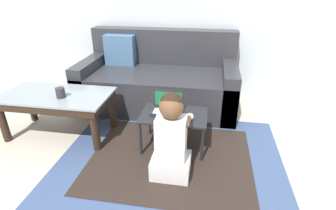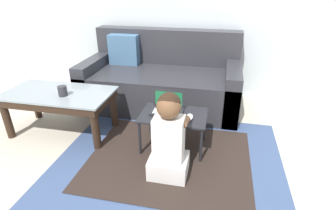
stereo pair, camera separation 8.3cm
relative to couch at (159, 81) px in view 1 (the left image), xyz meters
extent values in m
plane|color=beige|center=(0.20, -1.03, -0.29)|extent=(16.00, 16.00, 0.00)
cube|color=#3D517A|center=(0.32, -1.09, -0.29)|extent=(1.87, 1.52, 0.01)
cube|color=#2D231E|center=(0.32, -1.09, -0.28)|extent=(1.35, 1.10, 0.00)
cube|color=#2D2D33|center=(0.01, -0.06, -0.08)|extent=(1.78, 0.91, 0.42)
cube|color=#2D2D33|center=(0.01, 0.30, 0.34)|extent=(1.78, 0.20, 0.42)
cube|color=#2D2D33|center=(-0.80, -0.06, -0.02)|extent=(0.16, 0.91, 0.54)
cube|color=#2D2D33|center=(0.82, -0.06, -0.02)|extent=(0.16, 0.91, 0.54)
cube|color=#426689|center=(-0.50, 0.13, 0.31)|extent=(0.36, 0.14, 0.36)
cube|color=gray|center=(-0.80, -0.86, 0.13)|extent=(1.01, 0.52, 0.02)
cube|color=black|center=(-0.80, -0.86, 0.08)|extent=(0.97, 0.50, 0.07)
cylinder|color=black|center=(-1.25, -1.06, -0.09)|extent=(0.07, 0.07, 0.41)
cylinder|color=black|center=(-0.35, -1.06, -0.09)|extent=(0.07, 0.07, 0.41)
cylinder|color=black|center=(-1.25, -0.65, -0.09)|extent=(0.07, 0.07, 0.41)
cylinder|color=black|center=(-0.35, -0.65, -0.09)|extent=(0.07, 0.07, 0.41)
cube|color=black|center=(0.32, -0.91, 0.04)|extent=(0.57, 0.38, 0.02)
cylinder|color=black|center=(0.06, -1.07, -0.13)|extent=(0.02, 0.02, 0.32)
cylinder|color=black|center=(0.58, -1.07, -0.13)|extent=(0.02, 0.02, 0.32)
cylinder|color=black|center=(0.06, -0.74, -0.13)|extent=(0.02, 0.02, 0.32)
cylinder|color=black|center=(0.58, -0.74, -0.13)|extent=(0.02, 0.02, 0.32)
cube|color=#232328|center=(0.25, -0.89, 0.06)|extent=(0.28, 0.17, 0.02)
cube|color=silver|center=(0.25, -0.91, 0.07)|extent=(0.23, 0.10, 0.00)
cube|color=#232328|center=(0.25, -0.81, 0.15)|extent=(0.28, 0.01, 0.16)
cube|color=#196038|center=(0.25, -0.81, 0.15)|extent=(0.24, 0.00, 0.13)
ellipsoid|color=silver|center=(0.46, -0.96, 0.06)|extent=(0.06, 0.11, 0.03)
cube|color=silver|center=(0.35, -1.28, -0.21)|extent=(0.29, 0.25, 0.16)
cube|color=silver|center=(0.35, -1.28, 0.04)|extent=(0.22, 0.16, 0.34)
sphere|color=brown|center=(0.35, -1.28, 0.30)|extent=(0.17, 0.17, 0.17)
sphere|color=black|center=(0.35, -1.27, 0.32)|extent=(0.17, 0.17, 0.17)
cylinder|color=brown|center=(0.25, -1.17, 0.14)|extent=(0.06, 0.23, 0.12)
cylinder|color=brown|center=(0.45, -1.17, 0.14)|extent=(0.06, 0.23, 0.12)
cylinder|color=#2D2D33|center=(-0.71, -0.92, 0.18)|extent=(0.08, 0.08, 0.09)
camera|label=1|loc=(0.60, -2.88, 1.10)|focal=28.00mm
camera|label=2|loc=(0.68, -2.86, 1.10)|focal=28.00mm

